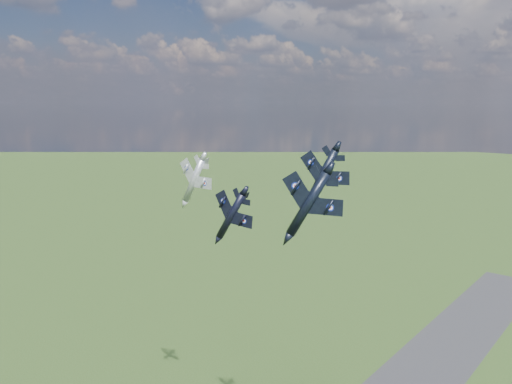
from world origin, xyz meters
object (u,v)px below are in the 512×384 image
Objects in this scene: jet_lead_navy at (231,216)px; jet_left_silver at (194,180)px; jet_high_navy at (322,176)px; jet_right_navy at (308,204)px.

jet_left_silver is (-27.71, 17.78, 1.07)m from jet_lead_navy.
jet_left_silver reaches higher than jet_lead_navy.
jet_high_navy reaches higher than jet_lead_navy.
jet_high_navy is (-11.91, 22.12, -0.10)m from jet_right_navy.
jet_left_silver is at bearing 129.58° from jet_right_navy.
jet_high_navy is 0.92× the size of jet_left_silver.
jet_lead_navy is 0.90× the size of jet_high_navy.
jet_lead_navy is 1.00× the size of jet_right_navy.
jet_lead_navy is at bearing -36.07° from jet_left_silver.
jet_right_navy is at bearing -77.88° from jet_high_navy.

